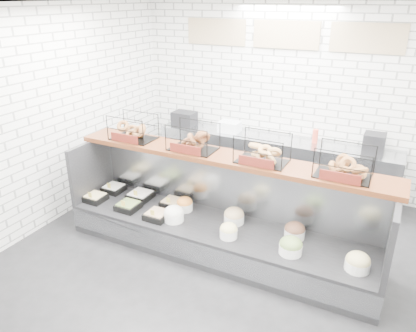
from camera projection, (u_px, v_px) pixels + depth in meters
The scene contains 5 objects.
ground at pixel (207, 264), 5.01m from camera, with size 5.50×5.50×0.00m, color black.
room_shell at pixel (230, 89), 4.71m from camera, with size 5.02×5.51×3.01m.
display_case at pixel (219, 228), 5.17m from camera, with size 4.00×0.90×1.20m.
bagel_shelf at pixel (226, 147), 4.91m from camera, with size 4.10×0.50×0.40m.
prep_counter at pixel (271, 162), 6.83m from camera, with size 4.00×0.60×1.20m.
Camera 1 is at (1.87, -3.70, 3.07)m, focal length 35.00 mm.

